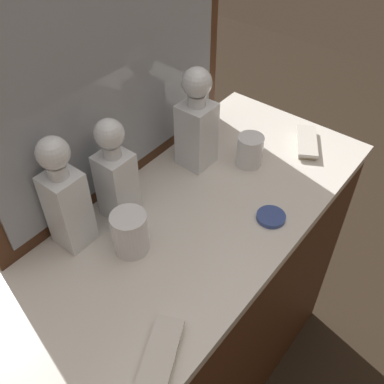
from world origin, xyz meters
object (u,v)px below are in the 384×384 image
object	(u,v)px
silver_brush_far_right	(307,143)
silver_brush_left	(160,356)
crystal_decanter_far_right	(197,128)
crystal_decanter_rear	(67,203)
crystal_decanter_far_left	(116,179)
crystal_tumbler_far_left	(130,234)
crystal_tumbler_front	(249,151)
porcelain_dish	(271,217)

from	to	relation	value
silver_brush_far_right	silver_brush_left	distance (m)	0.78
crystal_decanter_far_right	crystal_decanter_rear	xyz separation A→B (m)	(-0.41, 0.05, 0.00)
crystal_decanter_far_left	silver_brush_left	distance (m)	0.42
crystal_tumbler_far_left	silver_brush_left	bearing A→B (deg)	-125.17
crystal_decanter_rear	crystal_decanter_far_right	bearing A→B (deg)	-6.61
crystal_tumbler_front	silver_brush_left	bearing A→B (deg)	-162.12
crystal_decanter_far_right	crystal_decanter_rear	world-z (taller)	crystal_decanter_rear
silver_brush_far_right	crystal_decanter_rear	bearing A→B (deg)	158.67
crystal_decanter_rear	crystal_tumbler_far_left	world-z (taller)	crystal_decanter_rear
silver_brush_left	crystal_tumbler_far_left	bearing A→B (deg)	54.83
silver_brush_left	porcelain_dish	size ratio (longest dim) A/B	2.27
crystal_decanter_rear	crystal_tumbler_far_left	xyz separation A→B (m)	(0.06, -0.13, -0.07)
crystal_decanter_far_left	crystal_tumbler_front	distance (m)	0.40
crystal_decanter_far_right	crystal_decanter_rear	size ratio (longest dim) A/B	0.99
crystal_decanter_far_left	crystal_decanter_rear	bearing A→B (deg)	170.74
crystal_decanter_far_left	porcelain_dish	xyz separation A→B (m)	(0.22, -0.31, -0.11)
silver_brush_left	crystal_decanter_rear	bearing A→B (deg)	74.23
crystal_tumbler_front	silver_brush_far_right	bearing A→B (deg)	-28.77
crystal_decanter_far_left	silver_brush_left	bearing A→B (deg)	-124.59
crystal_decanter_far_right	porcelain_dish	xyz separation A→B (m)	(-0.06, -0.29, -0.11)
crystal_tumbler_front	crystal_decanter_rear	bearing A→B (deg)	161.50
porcelain_dish	crystal_decanter_far_left	bearing A→B (deg)	124.60
crystal_tumbler_far_left	porcelain_dish	distance (m)	0.36
crystal_tumbler_front	silver_brush_left	xyz separation A→B (m)	(-0.60, -0.19, -0.03)
crystal_decanter_far_right	silver_brush_left	bearing A→B (deg)	-148.64
crystal_decanter_far_left	crystal_tumbler_front	size ratio (longest dim) A/B	3.07
silver_brush_left	porcelain_dish	xyz separation A→B (m)	(0.45, 0.03, -0.01)
crystal_tumbler_front	crystal_tumbler_far_left	xyz separation A→B (m)	(-0.43, 0.04, 0.01)
crystal_decanter_far_right	silver_brush_left	distance (m)	0.61
crystal_decanter_far_left	crystal_decanter_rear	size ratio (longest dim) A/B	0.94
crystal_decanter_far_right	crystal_tumbler_far_left	xyz separation A→B (m)	(-0.35, -0.08, -0.07)
crystal_decanter_far_right	silver_brush_far_right	xyz separation A→B (m)	(0.26, -0.22, -0.11)
crystal_decanter_far_right	crystal_tumbler_far_left	size ratio (longest dim) A/B	2.76
crystal_decanter_far_right	crystal_decanter_far_left	size ratio (longest dim) A/B	1.05
crystal_decanter_far_left	crystal_decanter_rear	xyz separation A→B (m)	(-0.13, 0.02, 0.01)
silver_brush_far_right	silver_brush_left	xyz separation A→B (m)	(-0.78, -0.10, -0.00)
crystal_decanter_far_right	crystal_tumbler_far_left	world-z (taller)	crystal_decanter_far_right
crystal_decanter_far_left	crystal_tumbler_front	xyz separation A→B (m)	(0.37, -0.15, -0.07)
silver_brush_left	crystal_decanter_far_right	bearing A→B (deg)	31.36
crystal_tumbler_far_left	silver_brush_left	xyz separation A→B (m)	(-0.17, -0.23, -0.04)
crystal_tumbler_front	crystal_tumbler_far_left	bearing A→B (deg)	174.61
crystal_tumbler_far_left	silver_brush_left	world-z (taller)	crystal_tumbler_far_left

